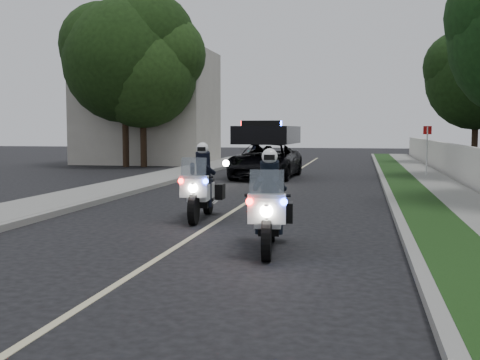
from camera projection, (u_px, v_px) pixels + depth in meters
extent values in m
plane|color=black|center=(172.00, 250.00, 10.51)|extent=(120.00, 120.00, 0.00)
cube|color=gray|center=(388.00, 192.00, 19.45)|extent=(0.20, 60.00, 0.15)
cube|color=#193814|center=(410.00, 193.00, 19.31)|extent=(1.20, 60.00, 0.16)
cube|color=gray|center=(452.00, 194.00, 19.05)|extent=(1.40, 60.00, 0.16)
cube|color=gray|center=(149.00, 187.00, 21.08)|extent=(0.20, 60.00, 0.15)
cube|color=gray|center=(120.00, 187.00, 21.30)|extent=(2.00, 60.00, 0.16)
cube|color=#A8A396|center=(148.00, 107.00, 37.59)|extent=(8.00, 6.00, 7.00)
cube|color=#BFB78C|center=(264.00, 192.00, 20.27)|extent=(0.12, 50.00, 0.01)
imported|color=black|center=(266.00, 178.00, 26.10)|extent=(2.74, 5.58, 2.67)
imported|color=black|center=(255.00, 166.00, 34.86)|extent=(0.77, 1.78, 0.91)
imported|color=black|center=(255.00, 166.00, 34.86)|extent=(0.68, 0.49, 1.75)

